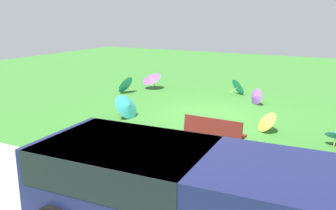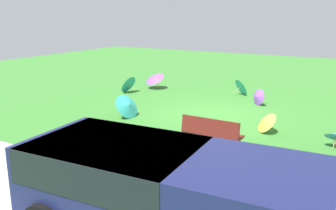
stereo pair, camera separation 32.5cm
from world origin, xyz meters
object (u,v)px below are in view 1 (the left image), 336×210
(parasol_teal_2, at_px, (124,84))
(parasol_purple_0, at_px, (255,96))
(parasol_teal_0, at_px, (239,86))
(parasol_yellow_0, at_px, (265,121))
(parasol_blue_1, at_px, (336,134))
(parasol_teal_1, at_px, (127,106))
(van_dark, at_px, (170,188))
(park_bench, at_px, (214,133))
(parasol_purple_2, at_px, (151,78))

(parasol_teal_2, height_order, parasol_purple_0, parasol_teal_2)
(parasol_teal_0, bearing_deg, parasol_yellow_0, 116.40)
(parasol_teal_2, bearing_deg, parasol_yellow_0, 159.84)
(parasol_blue_1, height_order, parasol_purple_0, parasol_purple_0)
(parasol_yellow_0, height_order, parasol_teal_1, parasol_teal_1)
(parasol_yellow_0, relative_size, parasol_purple_0, 1.33)
(parasol_purple_0, bearing_deg, parasol_teal_1, 49.58)
(van_dark, height_order, parasol_teal_0, van_dark)
(park_bench, height_order, parasol_purple_0, park_bench)
(parasol_teal_1, xyz_separation_m, parasol_purple_2, (1.86, -4.67, 0.10))
(parasol_teal_1, xyz_separation_m, parasol_blue_1, (-6.54, -0.44, -0.09))
(parasol_yellow_0, relative_size, parasol_teal_2, 1.01)
(van_dark, xyz_separation_m, parasol_teal_2, (7.09, -8.84, -0.50))
(park_bench, height_order, parasol_yellow_0, park_bench)
(parasol_teal_2, bearing_deg, van_dark, 128.72)
(van_dark, bearing_deg, parasol_purple_2, -57.54)
(van_dark, bearing_deg, park_bench, -78.04)
(parasol_blue_1, bearing_deg, parasol_yellow_0, -8.70)
(park_bench, bearing_deg, van_dark, 101.96)
(parasol_purple_0, relative_size, parasol_purple_2, 0.60)
(parasol_teal_0, relative_size, parasol_blue_1, 1.61)
(park_bench, relative_size, parasol_purple_2, 1.43)
(parasol_blue_1, relative_size, parasol_purple_0, 0.85)
(van_dark, xyz_separation_m, parasol_blue_1, (-1.93, -5.96, -0.58))
(parasol_yellow_0, bearing_deg, parasol_blue_1, 171.30)
(parasol_yellow_0, distance_m, parasol_blue_1, 2.01)
(park_bench, xyz_separation_m, parasol_purple_2, (5.62, -6.13, 0.06))
(parasol_yellow_0, height_order, parasol_teal_0, parasol_teal_0)
(park_bench, height_order, parasol_purple_2, park_bench)
(parasol_teal_0, bearing_deg, parasol_teal_1, 67.58)
(park_bench, height_order, parasol_teal_0, park_bench)
(parasol_purple_0, bearing_deg, parasol_yellow_0, 110.59)
(parasol_yellow_0, height_order, parasol_teal_2, parasol_teal_2)
(park_bench, bearing_deg, parasol_purple_2, -47.51)
(parasol_teal_0, distance_m, parasol_teal_1, 5.86)
(parasol_yellow_0, bearing_deg, parasol_purple_0, -69.41)
(parasol_teal_0, bearing_deg, parasol_teal_2, 23.93)
(parasol_teal_0, relative_size, parasol_teal_1, 0.93)
(park_bench, xyz_separation_m, parasol_teal_1, (3.75, -1.47, -0.04))
(parasol_teal_0, height_order, parasol_purple_2, parasol_purple_2)
(parasol_blue_1, bearing_deg, parasol_teal_0, -49.11)
(parasol_yellow_0, height_order, parasol_purple_0, parasol_purple_0)
(parasol_purple_0, distance_m, parasol_purple_2, 5.27)
(parasol_teal_0, xyz_separation_m, parasol_teal_2, (4.71, 2.09, 0.03))
(park_bench, distance_m, parasol_purple_0, 5.42)
(parasol_purple_2, bearing_deg, parasol_blue_1, 153.32)
(parasol_teal_1, height_order, parasol_teal_2, parasol_teal_1)
(parasol_teal_2, distance_m, parasol_purple_2, 1.48)
(van_dark, bearing_deg, parasol_blue_1, -107.95)
(parasol_teal_0, height_order, parasol_purple_0, parasol_teal_0)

